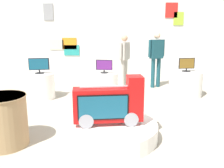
{
  "coord_description": "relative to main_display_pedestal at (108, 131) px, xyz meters",
  "views": [
    {
      "loc": [
        -0.18,
        -4.63,
        1.95
      ],
      "look_at": [
        -0.15,
        0.15,
        0.82
      ],
      "focal_mm": 41.91,
      "sensor_mm": 36.0,
      "label": 1
    }
  ],
  "objects": [
    {
      "name": "display_pedestal_center_rear",
      "position": [
        -0.12,
        2.51,
        0.2
      ],
      "size": [
        0.72,
        0.72,
        0.67
      ],
      "primitive_type": "cylinder",
      "color": "white",
      "rests_on": "ground"
    },
    {
      "name": "back_wall_display",
      "position": [
        0.22,
        4.86,
        1.3
      ],
      "size": [
        10.04,
        0.13,
        2.87
      ],
      "color": "silver",
      "rests_on": "ground"
    },
    {
      "name": "shopper_browsing_near_truck",
      "position": [
        0.47,
        3.85,
        0.79
      ],
      "size": [
        0.36,
        0.5,
        1.59
      ],
      "color": "#B2ADA3",
      "rests_on": "ground"
    },
    {
      "name": "side_table_round",
      "position": [
        -1.68,
        -0.23,
        0.29
      ],
      "size": [
        0.78,
        0.78,
        0.83
      ],
      "color": "#9E7F56",
      "rests_on": "ground"
    },
    {
      "name": "shopper_browsing_rear",
      "position": [
        1.43,
        3.69,
        0.85
      ],
      "size": [
        0.52,
        0.34,
        1.68
      ],
      "color": "#194751",
      "rests_on": "ground"
    },
    {
      "name": "display_pedestal_right_rear",
      "position": [
        -1.79,
        2.46,
        0.2
      ],
      "size": [
        0.73,
        0.73,
        0.67
      ],
      "primitive_type": "cylinder",
      "color": "white",
      "rests_on": "ground"
    },
    {
      "name": "main_display_pedestal",
      "position": [
        0.0,
        0.0,
        0.0
      ],
      "size": [
        1.69,
        1.69,
        0.27
      ],
      "primitive_type": "cylinder",
      "color": "white",
      "rests_on": "ground"
    },
    {
      "name": "ground_plane",
      "position": [
        0.22,
        0.46,
        -0.13
      ],
      "size": [
        30.0,
        30.0,
        0.0
      ],
      "primitive_type": "plane",
      "color": "#A8A091"
    },
    {
      "name": "tv_on_center_rear",
      "position": [
        -0.12,
        2.5,
        0.72
      ],
      "size": [
        0.43,
        0.19,
        0.35
      ],
      "color": "black",
      "rests_on": "display_pedestal_center_rear"
    },
    {
      "name": "novelty_firetruck_tv",
      "position": [
        0.02,
        -0.0,
        0.47
      ],
      "size": [
        1.18,
        0.45,
        0.82
      ],
      "color": "gray",
      "rests_on": "main_display_pedestal"
    },
    {
      "name": "tv_on_left_rear",
      "position": [
        2.07,
        2.71,
        0.72
      ],
      "size": [
        0.43,
        0.23,
        0.36
      ],
      "color": "black",
      "rests_on": "display_pedestal_left_rear"
    },
    {
      "name": "tv_on_right_rear",
      "position": [
        -1.79,
        2.46,
        0.75
      ],
      "size": [
        0.52,
        0.24,
        0.4
      ],
      "color": "black",
      "rests_on": "display_pedestal_right_rear"
    },
    {
      "name": "display_pedestal_left_rear",
      "position": [
        2.08,
        2.71,
        0.2
      ],
      "size": [
        0.89,
        0.89,
        0.67
      ],
      "primitive_type": "cylinder",
      "color": "white",
      "rests_on": "ground"
    }
  ]
}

